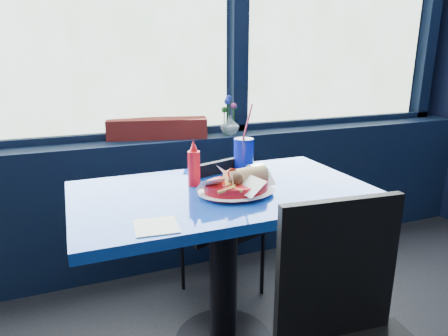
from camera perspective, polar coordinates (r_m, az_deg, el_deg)
window_sill at (r=2.48m, az=-14.13°, el=-5.37°), size 5.00×0.26×0.80m
near_table at (r=1.70m, az=-0.10°, el=-8.92°), size 1.20×0.70×0.75m
chair_near_back at (r=2.06m, az=-0.18°, el=-7.37°), size 0.46×0.46×0.81m
planter_box at (r=2.40m, az=-9.48°, el=5.61°), size 0.60×0.27×0.12m
flower_vase at (r=2.47m, az=0.83°, el=6.47°), size 0.15×0.16×0.24m
food_basket at (r=1.57m, az=1.95°, el=-2.45°), size 0.33×0.33×0.10m
ketchup_bottle at (r=1.66m, az=-4.32°, el=0.33°), size 0.05×0.05×0.19m
soda_cup at (r=1.89m, az=2.83°, el=2.08°), size 0.09×0.09×0.32m
napkin at (r=1.31m, az=-9.64°, el=-8.21°), size 0.15×0.15×0.00m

